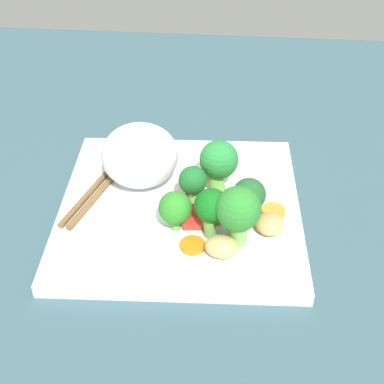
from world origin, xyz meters
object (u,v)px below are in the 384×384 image
(square_plate, at_px, (180,209))
(rice_mound, at_px, (140,155))
(chopstick_pair, at_px, (110,174))
(carrot_slice_2, at_px, (215,203))
(broccoli_floret_3, at_px, (219,162))

(square_plate, distance_m, rice_mound, 0.08)
(chopstick_pair, bearing_deg, carrot_slice_2, 87.36)
(rice_mound, distance_m, broccoli_floret_3, 0.09)
(carrot_slice_2, bearing_deg, square_plate, -89.77)
(broccoli_floret_3, bearing_deg, square_plate, -52.92)
(broccoli_floret_3, height_order, carrot_slice_2, broccoli_floret_3)
(chopstick_pair, bearing_deg, broccoli_floret_3, 100.45)
(square_plate, height_order, broccoli_floret_3, broccoli_floret_3)
(square_plate, relative_size, carrot_slice_2, 13.77)
(square_plate, bearing_deg, carrot_slice_2, 90.23)
(carrot_slice_2, distance_m, chopstick_pair, 0.14)
(carrot_slice_2, bearing_deg, rice_mound, -113.72)
(square_plate, xyz_separation_m, chopstick_pair, (-0.04, -0.09, 0.01))
(rice_mound, distance_m, carrot_slice_2, 0.11)
(square_plate, distance_m, broccoli_floret_3, 0.07)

